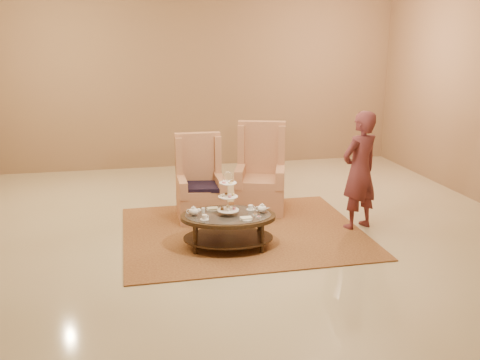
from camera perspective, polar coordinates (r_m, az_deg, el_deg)
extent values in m
plane|color=#C4B692|center=(7.09, -0.23, -5.85)|extent=(8.00, 8.00, 0.00)
cube|color=white|center=(7.09, -0.23, -5.85)|extent=(8.00, 8.00, 0.02)
cube|color=#916F4F|center=(10.59, -4.70, 10.85)|extent=(8.00, 0.04, 3.50)
cube|color=olive|center=(7.16, 0.32, -5.55)|extent=(3.14, 2.62, 0.02)
cylinder|color=black|center=(6.41, -4.81, -6.41)|extent=(0.05, 0.05, 0.38)
cylinder|color=black|center=(6.43, 2.37, -6.30)|extent=(0.05, 0.05, 0.38)
cylinder|color=black|center=(6.80, -4.70, -5.11)|extent=(0.05, 0.05, 0.38)
cylinder|color=black|center=(6.82, 2.06, -5.01)|extent=(0.05, 0.05, 0.38)
cylinder|color=white|center=(6.45, -1.29, -1.69)|extent=(0.01, 0.01, 0.48)
torus|color=white|center=(6.38, -1.30, 0.36)|extent=(0.12, 0.03, 0.12)
cylinder|color=silver|center=(6.50, -1.28, -3.22)|extent=(0.31, 0.31, 0.01)
cylinder|color=silver|center=(6.45, -1.29, -1.77)|extent=(0.27, 0.27, 0.01)
cylinder|color=silver|center=(6.40, -1.30, -0.30)|extent=(0.24, 0.24, 0.01)
cylinder|color=#BB5F65|center=(6.50, -0.63, -3.04)|extent=(0.04, 0.04, 0.03)
cylinder|color=tan|center=(6.57, -1.30, -2.85)|extent=(0.04, 0.04, 0.03)
cylinder|color=brown|center=(6.49, -1.93, -3.06)|extent=(0.04, 0.04, 0.03)
cylinder|color=#F0E3CB|center=(6.43, -1.26, -3.26)|extent=(0.04, 0.04, 0.03)
ellipsoid|color=tan|center=(6.46, -0.74, -1.55)|extent=(0.05, 0.05, 0.03)
ellipsoid|color=brown|center=(6.50, -1.48, -1.45)|extent=(0.05, 0.05, 0.03)
ellipsoid|color=#F0E3CB|center=(6.42, -1.84, -1.67)|extent=(0.05, 0.05, 0.03)
ellipsoid|color=#BB5F65|center=(6.38, -1.10, -1.77)|extent=(0.05, 0.05, 0.03)
cube|color=brown|center=(6.43, -0.88, -0.11)|extent=(0.05, 0.04, 0.02)
cube|color=#F0E3CB|center=(6.44, -1.60, -0.08)|extent=(0.05, 0.04, 0.02)
cube|color=#BB5F65|center=(6.37, -1.72, -0.27)|extent=(0.05, 0.04, 0.02)
cube|color=tan|center=(6.35, -0.99, -0.30)|extent=(0.05, 0.04, 0.02)
ellipsoid|color=silver|center=(6.49, -4.99, -3.36)|extent=(0.13, 0.13, 0.09)
cylinder|color=silver|center=(6.47, -4.99, -2.96)|extent=(0.06, 0.06, 0.01)
sphere|color=silver|center=(6.47, -5.00, -2.85)|extent=(0.02, 0.02, 0.02)
cone|color=silver|center=(6.49, -4.35, -3.31)|extent=(0.07, 0.03, 0.05)
torus|color=silver|center=(6.49, -5.49, -3.36)|extent=(0.07, 0.02, 0.06)
ellipsoid|color=silver|center=(6.57, 2.37, -3.07)|extent=(0.13, 0.13, 0.09)
cylinder|color=silver|center=(6.56, 2.37, -2.67)|extent=(0.06, 0.06, 0.01)
sphere|color=silver|center=(6.55, 2.38, -2.57)|extent=(0.02, 0.02, 0.02)
cone|color=silver|center=(6.58, 2.99, -3.02)|extent=(0.07, 0.03, 0.05)
torus|color=silver|center=(6.57, 1.87, -3.08)|extent=(0.07, 0.02, 0.06)
cylinder|color=silver|center=(6.36, -3.82, -4.20)|extent=(0.12, 0.12, 0.01)
cylinder|color=silver|center=(6.35, -3.82, -3.94)|extent=(0.07, 0.07, 0.05)
torus|color=silver|center=(6.35, -3.50, -3.94)|extent=(0.04, 0.01, 0.03)
cylinder|color=silver|center=(6.69, 1.13, -3.15)|extent=(0.12, 0.12, 0.01)
cylinder|color=silver|center=(6.68, 1.13, -2.91)|extent=(0.07, 0.07, 0.05)
torus|color=silver|center=(6.69, 1.44, -2.90)|extent=(0.04, 0.01, 0.03)
cylinder|color=silver|center=(6.70, -2.95, -3.16)|extent=(0.17, 0.17, 0.01)
cube|color=beige|center=(6.69, -2.96, -3.05)|extent=(0.14, 0.10, 0.02)
cylinder|color=silver|center=(6.35, 0.66, -4.19)|extent=(0.17, 0.17, 0.01)
cube|color=beige|center=(6.34, 0.66, -4.08)|extent=(0.14, 0.10, 0.02)
cylinder|color=silver|center=(6.60, -3.95, -3.23)|extent=(0.05, 0.05, 0.06)
cylinder|color=silver|center=(6.41, 2.00, -3.96)|extent=(0.06, 0.06, 0.01)
cylinder|color=#BB5F65|center=(6.41, 2.00, -3.88)|extent=(0.04, 0.04, 0.01)
cylinder|color=silver|center=(6.49, 1.60, -3.72)|extent=(0.06, 0.06, 0.01)
cylinder|color=brown|center=(6.49, 1.60, -3.64)|extent=(0.04, 0.04, 0.01)
cylinder|color=silver|center=(6.68, -4.43, -3.19)|extent=(0.06, 0.06, 0.01)
cylinder|color=#F0E3CB|center=(6.68, -4.43, -3.12)|extent=(0.04, 0.04, 0.01)
cube|color=tan|center=(7.64, -4.17, -2.77)|extent=(0.65, 0.65, 0.39)
cube|color=tan|center=(7.52, -4.16, -1.13)|extent=(0.56, 0.56, 0.09)
cube|color=tan|center=(7.78, -4.48, 0.68)|extent=(0.65, 0.14, 1.20)
cube|color=tan|center=(7.65, -6.56, 2.52)|extent=(0.09, 0.20, 0.56)
cube|color=tan|center=(7.71, -2.44, 2.71)|extent=(0.09, 0.20, 0.56)
cube|color=tan|center=(7.47, -6.21, -0.70)|extent=(0.12, 0.58, 0.24)
cube|color=tan|center=(7.54, -2.15, -0.48)|extent=(0.12, 0.58, 0.24)
cube|color=black|center=(7.48, -4.15, -0.72)|extent=(0.57, 0.53, 0.06)
cube|color=tan|center=(7.95, 2.15, -1.88)|extent=(0.88, 0.88, 0.42)
cube|color=tan|center=(7.83, 2.15, -0.15)|extent=(0.75, 0.75, 0.10)
cube|color=tan|center=(8.11, 2.30, 1.72)|extent=(0.72, 0.34, 1.31)
cube|color=tan|center=(8.03, 0.15, 3.80)|extent=(0.16, 0.24, 0.60)
cube|color=tan|center=(8.00, 4.48, 3.71)|extent=(0.16, 0.24, 0.60)
cube|color=tan|center=(7.83, 0.02, 0.47)|extent=(0.30, 0.64, 0.26)
cube|color=tan|center=(7.80, 4.30, 0.36)|extent=(0.30, 0.64, 0.26)
imported|color=#5D282A|center=(7.27, 12.64, 0.95)|extent=(0.69, 0.58, 1.60)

